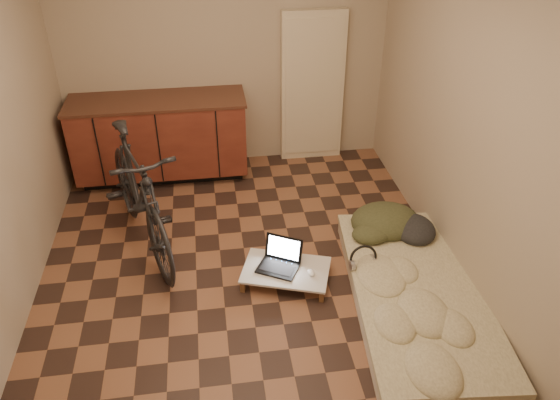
{
  "coord_description": "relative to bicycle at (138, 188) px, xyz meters",
  "views": [
    {
      "loc": [
        -0.25,
        -3.73,
        3.08
      ],
      "look_at": [
        0.32,
        0.16,
        0.55
      ],
      "focal_mm": 35.0,
      "sensor_mm": 36.0,
      "label": 1
    }
  ],
  "objects": [
    {
      "name": "room_shell",
      "position": [
        0.88,
        -0.44,
        0.7
      ],
      "size": [
        3.5,
        4.0,
        2.6
      ],
      "color": "brown",
      "rests_on": "ground"
    },
    {
      "name": "cabinets",
      "position": [
        0.13,
        1.26,
        -0.14
      ],
      "size": [
        1.84,
        0.62,
        0.91
      ],
      "color": "black",
      "rests_on": "ground"
    },
    {
      "name": "appliance_panel",
      "position": [
        1.83,
        1.5,
        0.25
      ],
      "size": [
        0.7,
        0.1,
        1.7
      ],
      "primitive_type": "cube",
      "color": "beige",
      "rests_on": "ground"
    },
    {
      "name": "bicycle",
      "position": [
        0.0,
        0.0,
        0.0
      ],
      "size": [
        1.13,
        1.95,
        1.21
      ],
      "primitive_type": "imported",
      "rotation": [
        0.0,
        0.0,
        0.33
      ],
      "color": "black",
      "rests_on": "ground"
    },
    {
      "name": "futon",
      "position": [
        2.18,
        -1.12,
        -0.52
      ],
      "size": [
        1.19,
        2.16,
        0.18
      ],
      "rotation": [
        0.0,
        0.0,
        -0.1
      ],
      "color": "beige",
      "rests_on": "ground"
    },
    {
      "name": "clothing_pile",
      "position": [
        2.23,
        -0.33,
        -0.29
      ],
      "size": [
        0.72,
        0.62,
        0.27
      ],
      "primitive_type": null,
      "rotation": [
        0.0,
        0.0,
        -0.1
      ],
      "color": "#353921",
      "rests_on": "futon"
    },
    {
      "name": "headphones",
      "position": [
        1.82,
        -0.8,
        -0.34
      ],
      "size": [
        0.27,
        0.25,
        0.17
      ],
      "primitive_type": null,
      "rotation": [
        0.0,
        0.0,
        0.06
      ],
      "color": "black",
      "rests_on": "futon"
    },
    {
      "name": "lap_desk",
      "position": [
        1.2,
        -0.69,
        -0.5
      ],
      "size": [
        0.82,
        0.67,
        0.12
      ],
      "rotation": [
        0.0,
        0.0,
        -0.33
      ],
      "color": "brown",
      "rests_on": "ground"
    },
    {
      "name": "laptop",
      "position": [
        1.15,
        -0.63,
        -0.44
      ],
      "size": [
        0.43,
        0.41,
        0.22
      ],
      "rotation": [
        0.0,
        0.0,
        -0.51
      ],
      "color": "black",
      "rests_on": "lap_desk"
    },
    {
      "name": "mouse",
      "position": [
        1.39,
        -0.78,
        -0.47
      ],
      "size": [
        0.07,
        0.1,
        0.03
      ],
      "primitive_type": "ellipsoid",
      "rotation": [
        0.0,
        0.0,
        0.11
      ],
      "color": "white",
      "rests_on": "lap_desk"
    }
  ]
}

